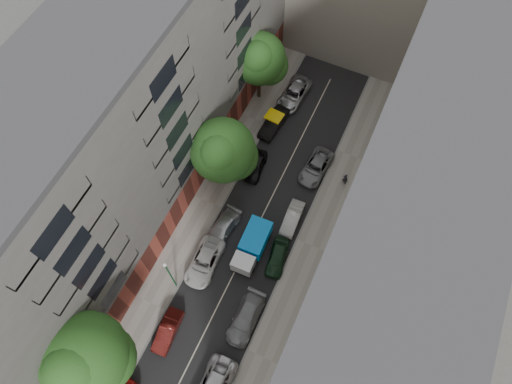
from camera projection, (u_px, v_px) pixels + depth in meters
The scene contains 22 objects.
ground at pixel (259, 224), 44.04m from camera, with size 120.00×120.00×0.00m, color #4C4C49.
road_surface at pixel (259, 224), 44.04m from camera, with size 8.00×44.00×0.02m, color black.
sidewalk_left at pixel (208, 202), 45.03m from camera, with size 3.00×44.00×0.15m, color gray.
sidewalk_right at pixel (312, 246), 42.93m from camera, with size 3.00×44.00×0.15m, color gray.
building_left at pixel (137, 124), 37.25m from camera, with size 8.00×44.00×20.00m, color #4F4D4A.
building_right at pixel (397, 228), 33.04m from camera, with size 8.00×44.00×20.00m, color #BFB094.
tarp_truck at pixel (252, 246), 41.62m from camera, with size 2.22×5.21×2.38m.
car_left_1 at pixel (168, 331), 38.80m from camera, with size 1.39×3.98×1.31m, color #4D120F.
car_left_2 at pixel (204, 262), 41.55m from camera, with size 2.35×5.10×1.42m, color silver.
car_left_3 at pixel (222, 229), 43.07m from camera, with size 1.90×4.66×1.35m, color #B4B5B9.
car_left_4 at pixel (256, 166), 46.23m from camera, with size 1.56×3.87×1.32m, color black.
car_left_5 at pixel (274, 123), 48.56m from camera, with size 1.58×4.54×1.50m, color black.
car_left_6 at pixel (294, 94), 50.36m from camera, with size 2.42×5.25×1.46m, color #B2B3B7.
car_right_1 at pixel (246, 318), 39.21m from camera, with size 2.04×5.03×1.46m, color slate.
car_right_2 at pixel (277, 257), 41.78m from camera, with size 1.61×3.99×1.36m, color black.
car_right_3 at pixel (292, 218), 43.60m from camera, with size 1.35×3.88×1.28m, color silver.
car_right_4 at pixel (316, 167), 46.14m from camera, with size 2.24×4.85×1.35m, color slate.
tree_near at pixel (86, 359), 31.76m from camera, with size 6.38×6.26×10.37m.
tree_mid at pixel (223, 153), 40.81m from camera, with size 6.14×5.99×8.91m.
tree_far at pixel (260, 61), 45.86m from camera, with size 5.62×5.40×8.63m.
lamp_post at pixel (169, 273), 37.75m from camera, with size 0.36×0.36×6.10m.
pedestrian at pixel (345, 179), 45.22m from camera, with size 0.58×0.38×1.59m, color black.
Camera 1 is at (7.04, -15.89, 40.59)m, focal length 32.00 mm.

